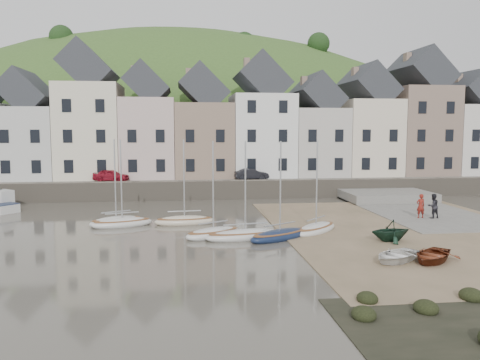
{
  "coord_description": "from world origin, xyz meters",
  "views": [
    {
      "loc": [
        -4.43,
        -30.76,
        6.89
      ],
      "look_at": [
        0.0,
        6.0,
        3.0
      ],
      "focal_mm": 37.03,
      "sensor_mm": 36.0,
      "label": 1
    }
  ],
  "objects": [
    {
      "name": "rowboat_red",
      "position": [
        8.35,
        -7.27,
        0.39
      ],
      "size": [
        3.86,
        3.85,
        0.66
      ],
      "primitive_type": "imported",
      "rotation": [
        0.0,
        0.0,
        -0.79
      ],
      "color": "maroon",
      "rests_on": "beach"
    },
    {
      "name": "rowboat_green",
      "position": [
        8.17,
        -2.57,
        0.72
      ],
      "size": [
        2.78,
        2.49,
        1.32
      ],
      "primitive_type": "imported",
      "rotation": [
        0.0,
        0.0,
        -1.43
      ],
      "color": "#142F20",
      "rests_on": "beach"
    },
    {
      "name": "sailboat_6",
      "position": [
        4.44,
        0.66,
        0.26
      ],
      "size": [
        4.18,
        4.22,
        6.32
      ],
      "color": "silver",
      "rests_on": "ground"
    },
    {
      "name": "seawall",
      "position": [
        0.0,
        17.0,
        0.9
      ],
      "size": [
        70.0,
        1.2,
        1.8
      ],
      "primitive_type": "cube",
      "color": "slate",
      "rests_on": "ground"
    },
    {
      "name": "sailboat_1",
      "position": [
        -9.06,
        4.94,
        0.27
      ],
      "size": [
        4.17,
        3.15,
        6.32
      ],
      "color": "silver",
      "rests_on": "ground"
    },
    {
      "name": "car_left",
      "position": [
        -11.34,
        19.5,
        2.2
      ],
      "size": [
        3.77,
        2.13,
        1.21
      ],
      "primitive_type": "imported",
      "rotation": [
        0.0,
        0.0,
        1.36
      ],
      "color": "maroon",
      "rests_on": "quay_street"
    },
    {
      "name": "person_dark",
      "position": [
        14.45,
        4.08,
        1.05
      ],
      "size": [
        1.03,
        0.87,
        1.86
      ],
      "primitive_type": "imported",
      "rotation": [
        0.0,
        0.0,
        3.34
      ],
      "color": "black",
      "rests_on": "slipway"
    },
    {
      "name": "sailboat_5",
      "position": [
        1.67,
        -0.98,
        0.26
      ],
      "size": [
        4.81,
        3.77,
        6.32
      ],
      "color": "#14203E",
      "rests_on": "ground"
    },
    {
      "name": "townhouse_terrace",
      "position": [
        1.76,
        24.0,
        7.32
      ],
      "size": [
        61.05,
        8.0,
        13.93
      ],
      "color": "silver",
      "rests_on": "quay_land"
    },
    {
      "name": "sailboat_4",
      "position": [
        -0.47,
        -0.68,
        0.26
      ],
      "size": [
        5.39,
        2.52,
        6.32
      ],
      "color": "silver",
      "rests_on": "ground"
    },
    {
      "name": "rowboat_white",
      "position": [
        6.5,
        -7.04,
        0.38
      ],
      "size": [
        3.85,
        3.61,
        0.65
      ],
      "primitive_type": "imported",
      "rotation": [
        0.0,
        0.0,
        -0.98
      ],
      "color": "white",
      "rests_on": "beach"
    },
    {
      "name": "slipway",
      "position": [
        15.0,
        8.0,
        0.06
      ],
      "size": [
        8.0,
        18.0,
        0.12
      ],
      "primitive_type": "cube",
      "color": "slate",
      "rests_on": "ground"
    },
    {
      "name": "beach",
      "position": [
        11.0,
        0.0,
        0.03
      ],
      "size": [
        18.0,
        26.0,
        0.06
      ],
      "primitive_type": "cube",
      "color": "brown",
      "rests_on": "ground"
    },
    {
      "name": "quay_street",
      "position": [
        0.0,
        20.5,
        1.55
      ],
      "size": [
        70.0,
        7.0,
        0.1
      ],
      "primitive_type": "cube",
      "color": "slate",
      "rests_on": "quay_land"
    },
    {
      "name": "sailboat_2",
      "position": [
        -4.2,
        4.59,
        0.26
      ],
      "size": [
        4.44,
        1.85,
        6.32
      ],
      "color": "beige",
      "rests_on": "ground"
    },
    {
      "name": "car_right",
      "position": [
        2.84,
        19.5,
        2.17
      ],
      "size": [
        3.55,
        1.42,
        1.15
      ],
      "primitive_type": "imported",
      "rotation": [
        0.0,
        0.0,
        1.63
      ],
      "color": "black",
      "rests_on": "quay_street"
    },
    {
      "name": "hillside",
      "position": [
        -5.0,
        60.0,
        -17.99
      ],
      "size": [
        134.4,
        84.0,
        84.0
      ],
      "color": "#3A5C24",
      "rests_on": "ground"
    },
    {
      "name": "sailboat_0",
      "position": [
        -8.57,
        4.32,
        0.26
      ],
      "size": [
        4.55,
        2.77,
        6.32
      ],
      "color": "silver",
      "rests_on": "ground"
    },
    {
      "name": "quay_land",
      "position": [
        0.0,
        32.0,
        0.75
      ],
      "size": [
        90.0,
        30.0,
        1.5
      ],
      "primitive_type": "cube",
      "color": "#3A5C24",
      "rests_on": "ground"
    },
    {
      "name": "person_red",
      "position": [
        13.56,
        4.3,
        1.03
      ],
      "size": [
        0.69,
        0.48,
        1.83
      ],
      "primitive_type": "imported",
      "rotation": [
        0.0,
        0.0,
        3.2
      ],
      "color": "maroon",
      "rests_on": "slipway"
    },
    {
      "name": "ground",
      "position": [
        0.0,
        0.0,
        0.0
      ],
      "size": [
        160.0,
        160.0,
        0.0
      ],
      "primitive_type": "plane",
      "color": "#4E483D",
      "rests_on": "ground"
    },
    {
      "name": "sailboat_3",
      "position": [
        -2.41,
        0.08,
        0.27
      ],
      "size": [
        4.22,
        3.28,
        6.32
      ],
      "color": "silver",
      "rests_on": "ground"
    }
  ]
}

